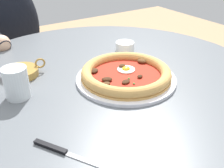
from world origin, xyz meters
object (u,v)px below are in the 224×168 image
Objects in this scene: diner_person at (11,65)px; dining_table at (105,110)px; water_glass at (17,85)px; pizza_on_plate at (126,74)px; cafe_chair_diner at (0,59)px; steak_knife at (62,151)px; olive_pan at (21,72)px; ramekin_capers at (125,46)px.

dining_table is at bearing -169.56° from diner_person.
water_glass is (0.03, 0.26, 0.17)m from dining_table.
water_glass is (0.08, 0.30, 0.02)m from pizza_on_plate.
dining_table is at bearing -169.70° from cafe_chair_diner.
steak_knife is at bearing -177.44° from water_glass.
steak_knife is 0.39m from olive_pan.
ramekin_capers is 0.39m from olive_pan.
olive_pan is 0.64m from diner_person.
cafe_chair_diner is at bearing 24.39° from ramekin_capers.
cafe_chair_diner is (1.12, -0.09, -0.23)m from steak_knife.
pizza_on_plate is 0.27× the size of diner_person.
olive_pan reaches higher than pizza_on_plate.
diner_person reaches higher than water_glass.
dining_table is 0.31m from water_glass.
olive_pan is at bearing 51.71° from pizza_on_plate.
cafe_chair_diner is (0.88, 0.16, -0.10)m from dining_table.
pizza_on_plate is 0.34m from steak_knife.
steak_knife is (-0.18, 0.29, -0.02)m from pizza_on_plate.
ramekin_capers is at bearing -34.91° from pizza_on_plate.
pizza_on_plate is at bearing -141.53° from dining_table.
cafe_chair_diner is at bearing 10.30° from dining_table.
dining_table is 0.94× the size of diner_person.
ramekin_capers is (0.37, -0.42, 0.02)m from steak_knife.
water_glass is 0.26m from steak_knife.
diner_person is at bearing -170.41° from cafe_chair_diner.
cafe_chair_diner reaches higher than ramekin_capers.
pizza_on_plate is at bearing -167.78° from cafe_chair_diner.
olive_pan reaches higher than steak_knife.
water_glass is at bearing 74.80° from pizza_on_plate.
olive_pan is (0.01, 0.39, -0.01)m from ramekin_capers.
cafe_chair_diner is at bearing -6.60° from water_glass.
steak_knife is 1.14m from cafe_chair_diner.
ramekin_capers is at bearing -51.68° from dining_table.
ramekin_capers is 0.72m from diner_person.
steak_knife is at bearing 131.21° from ramekin_capers.
water_glass is 0.45m from ramekin_capers.
pizza_on_plate is at bearing -58.31° from steak_knife.
ramekin_capers is at bearing -91.78° from olive_pan.
dining_table is 0.76m from diner_person.
diner_person is 0.14m from cafe_chair_diner.
dining_table is 0.27m from ramekin_capers.
pizza_on_plate is at bearing -128.29° from olive_pan.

